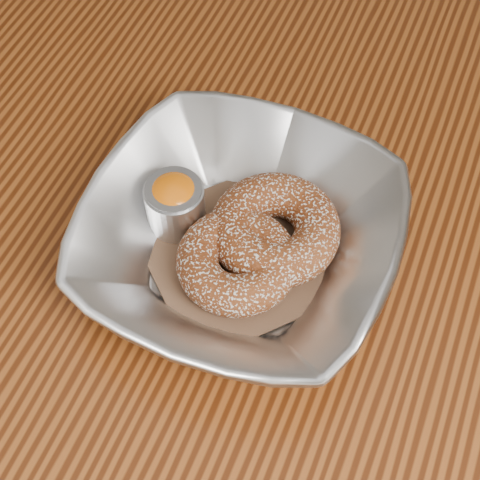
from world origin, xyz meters
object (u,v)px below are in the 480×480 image
at_px(serving_bowl, 240,240).
at_px(donut_front, 237,261).
at_px(table, 325,321).
at_px(ramekin, 175,203).
at_px(donut_back, 275,229).

relative_size(serving_bowl, donut_front, 2.59).
xyz_separation_m(table, ramekin, (-0.14, -0.01, 0.13)).
height_order(table, donut_front, donut_front).
bearing_deg(ramekin, table, 5.38).
height_order(table, serving_bowl, serving_bowl).
distance_m(donut_back, donut_front, 0.04).
xyz_separation_m(donut_back, ramekin, (-0.08, -0.01, 0.01)).
xyz_separation_m(table, donut_back, (-0.05, -0.00, 0.13)).
distance_m(serving_bowl, donut_front, 0.02).
distance_m(table, ramekin, 0.19).
bearing_deg(table, donut_back, -177.09).
distance_m(donut_back, ramekin, 0.08).
bearing_deg(donut_front, table, 30.13).
distance_m(serving_bowl, ramekin, 0.06).
relative_size(table, ramekin, 24.00).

